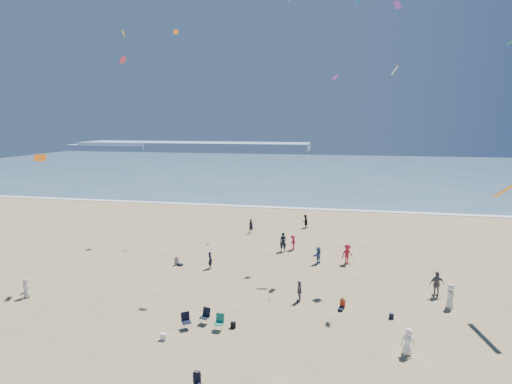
# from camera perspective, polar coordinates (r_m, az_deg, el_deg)

# --- Properties ---
(ocean) EXTENTS (220.00, 100.00, 0.06)m
(ocean) POSITION_cam_1_polar(r_m,az_deg,el_deg) (108.30, 7.77, 3.20)
(ocean) COLOR #476B84
(ocean) RESTS_ON ground
(surf_line) EXTENTS (220.00, 1.20, 0.08)m
(surf_line) POSITION_cam_1_polar(r_m,az_deg,el_deg) (59.05, 4.95, -2.30)
(surf_line) COLOR white
(surf_line) RESTS_ON ground
(headland_far) EXTENTS (110.00, 20.00, 3.20)m
(headland_far) POSITION_cam_1_polar(r_m,az_deg,el_deg) (194.28, -8.94, 6.56)
(headland_far) COLOR #7A8EA8
(headland_far) RESTS_ON ground
(headland_near) EXTENTS (40.00, 14.00, 2.00)m
(headland_near) POSITION_cam_1_polar(r_m,az_deg,el_deg) (206.97, -19.95, 6.12)
(headland_near) COLOR #7A8EA8
(headland_near) RESTS_ON ground
(standing_flyers) EXTENTS (37.50, 43.67, 1.90)m
(standing_flyers) POSITION_cam_1_polar(r_m,az_deg,el_deg) (30.59, 10.91, -12.69)
(standing_flyers) COLOR #B61A37
(standing_flyers) RESTS_ON ground
(seated_group) EXTENTS (17.02, 21.42, 0.84)m
(seated_group) POSITION_cam_1_polar(r_m,az_deg,el_deg) (23.57, -1.11, -20.86)
(seated_group) COLOR white
(seated_group) RESTS_ON ground
(chair_cluster) EXTENTS (2.75, 1.59, 1.00)m
(chair_cluster) POSITION_cam_1_polar(r_m,az_deg,el_deg) (25.93, -7.56, -17.69)
(chair_cluster) COLOR black
(chair_cluster) RESTS_ON ground
(white_tote) EXTENTS (0.35, 0.20, 0.40)m
(white_tote) POSITION_cam_1_polar(r_m,az_deg,el_deg) (25.22, -13.07, -19.49)
(white_tote) COLOR white
(white_tote) RESTS_ON ground
(black_backpack) EXTENTS (0.30, 0.22, 0.38)m
(black_backpack) POSITION_cam_1_polar(r_m,az_deg,el_deg) (25.89, -3.28, -18.44)
(black_backpack) COLOR black
(black_backpack) RESTS_ON ground
(navy_bag) EXTENTS (0.28, 0.18, 0.34)m
(navy_bag) POSITION_cam_1_polar(r_m,az_deg,el_deg) (28.28, 18.78, -16.45)
(navy_bag) COLOR black
(navy_bag) RESTS_ON ground
(kites_aloft) EXTENTS (42.36, 40.90, 24.72)m
(kites_aloft) POSITION_cam_1_polar(r_m,az_deg,el_deg) (26.39, 19.65, 16.58)
(kites_aloft) COLOR orange
(kites_aloft) RESTS_ON ground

